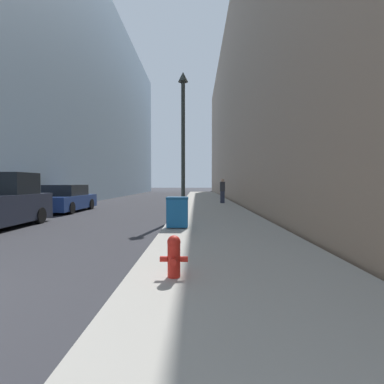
# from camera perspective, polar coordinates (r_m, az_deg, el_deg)

# --- Properties ---
(sidewalk_right) EXTENTS (3.96, 60.00, 0.14)m
(sidewalk_right) POSITION_cam_1_polar(r_m,az_deg,el_deg) (20.98, 3.25, -2.53)
(sidewalk_right) COLOR #ADA89E
(sidewalk_right) RESTS_ON ground
(building_left_glass) EXTENTS (12.00, 60.00, 21.08)m
(building_left_glass) POSITION_cam_1_polar(r_m,az_deg,el_deg) (33.77, -26.74, 16.85)
(building_left_glass) COLOR #849EB2
(building_left_glass) RESTS_ON ground
(building_right_stone) EXTENTS (12.00, 60.00, 18.05)m
(building_right_stone) POSITION_cam_1_polar(r_m,az_deg,el_deg) (31.14, 18.23, 15.38)
(building_right_stone) COLOR #9E7F66
(building_right_stone) RESTS_ON ground
(fire_hydrant) EXTENTS (0.44, 0.33, 0.66)m
(fire_hydrant) POSITION_cam_1_polar(r_m,az_deg,el_deg) (4.81, -3.48, -11.95)
(fire_hydrant) COLOR red
(fire_hydrant) RESTS_ON sidewalk_right
(trash_bin) EXTENTS (0.71, 0.59, 1.02)m
(trash_bin) POSITION_cam_1_polar(r_m,az_deg,el_deg) (9.95, -2.80, -3.79)
(trash_bin) COLOR #19609E
(trash_bin) RESTS_ON sidewalk_right
(lamppost) EXTENTS (0.46, 0.46, 6.69)m
(lamppost) POSITION_cam_1_polar(r_m,az_deg,el_deg) (14.36, -1.70, 11.25)
(lamppost) COLOR #2D332D
(lamppost) RESTS_ON sidewalk_right
(parked_sedan_near) EXTENTS (1.94, 4.80, 1.52)m
(parked_sedan_near) POSITION_cam_1_polar(r_m,az_deg,el_deg) (18.47, -22.79, -1.27)
(parked_sedan_near) COLOR navy
(parked_sedan_near) RESTS_ON ground
(pedestrian_on_sidewalk) EXTENTS (0.36, 0.24, 1.80)m
(pedestrian_on_sidewalk) POSITION_cam_1_polar(r_m,az_deg,el_deg) (22.17, 5.82, 0.22)
(pedestrian_on_sidewalk) COLOR #2D3347
(pedestrian_on_sidewalk) RESTS_ON sidewalk_right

